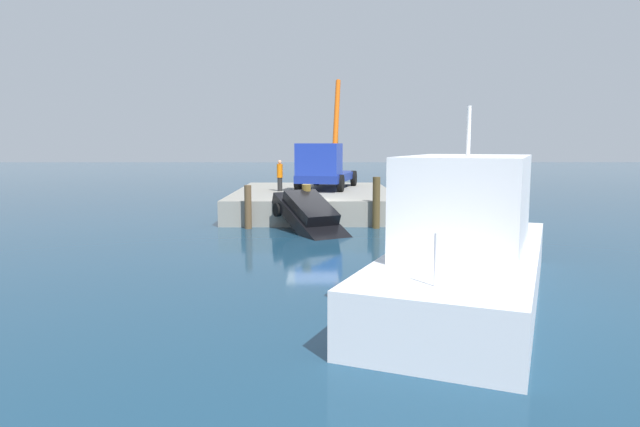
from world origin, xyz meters
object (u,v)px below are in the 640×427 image
at_px(dock_worker, 280,175).
at_px(moored_yacht, 474,262).
at_px(crane_truck, 325,166).
at_px(salvaged_car, 311,217).

bearing_deg(dock_worker, moored_yacht, 21.18).
relative_size(crane_truck, moored_yacht, 0.85).
bearing_deg(crane_truck, dock_worker, -64.10).
bearing_deg(dock_worker, crane_truck, 115.90).
bearing_deg(moored_yacht, dock_worker, -158.82).
distance_m(dock_worker, salvaged_car, 7.87).
bearing_deg(salvaged_car, moored_yacht, 26.21).
height_order(crane_truck, dock_worker, crane_truck).
height_order(crane_truck, moored_yacht, crane_truck).
height_order(salvaged_car, moored_yacht, moored_yacht).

